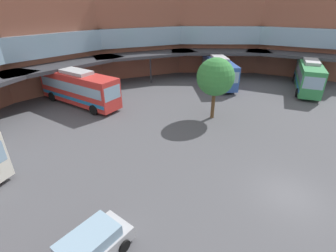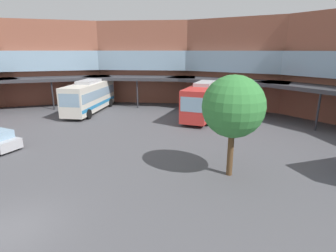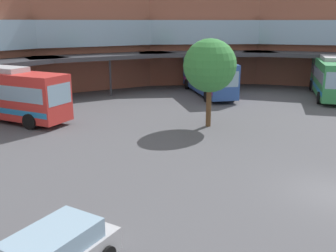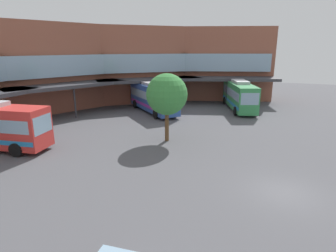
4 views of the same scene
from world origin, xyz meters
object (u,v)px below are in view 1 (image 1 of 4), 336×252
bus_1 (79,87)px  bus_2 (219,70)px  parked_car (87,251)px  bus_4 (308,75)px  plaza_tree (215,77)px

bus_1 → bus_2: size_ratio=1.17×
bus_2 → parked_car: bus_2 is taller
bus_4 → plaza_tree: size_ratio=1.74×
parked_car → bus_1: bearing=-123.8°
bus_4 → parked_car: 33.26m
bus_1 → bus_4: bus_1 is taller
parked_car → plaza_tree: plaza_tree is taller
bus_2 → parked_car: 29.63m
bus_2 → bus_4: size_ratio=0.89×
bus_4 → parked_car: bus_4 is taller
bus_1 → bus_4: 29.12m
bus_2 → bus_4: 11.69m
parked_car → bus_4: bearing=176.0°
bus_2 → bus_4: (5.67, -10.22, 0.06)m
bus_2 → plaza_tree: plaza_tree is taller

